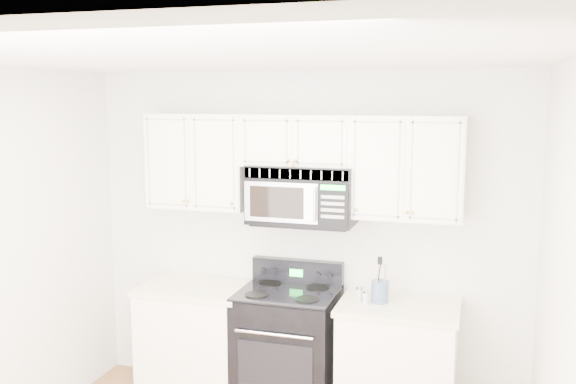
% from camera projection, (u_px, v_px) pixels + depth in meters
% --- Properties ---
extents(room, '(3.51, 3.51, 2.61)m').
position_uv_depth(room, '(218.00, 304.00, 3.45)').
color(room, brown).
rests_on(room, ground).
extents(base_cabinet_left, '(0.86, 0.65, 0.92)m').
position_uv_depth(base_cabinet_left, '(198.00, 344.00, 5.17)').
color(base_cabinet_left, white).
rests_on(base_cabinet_left, ground).
extents(base_cabinet_right, '(0.86, 0.65, 0.92)m').
position_uv_depth(base_cabinet_right, '(397.00, 368.00, 4.71)').
color(base_cabinet_right, white).
rests_on(base_cabinet_right, ground).
extents(range, '(0.74, 0.68, 1.12)m').
position_uv_depth(range, '(288.00, 348.00, 4.94)').
color(range, black).
rests_on(range, ground).
extents(upper_cabinets, '(2.44, 0.37, 0.75)m').
position_uv_depth(upper_cabinets, '(299.00, 159.00, 4.85)').
color(upper_cabinets, white).
rests_on(upper_cabinets, ground).
extents(microwave, '(0.80, 0.45, 0.44)m').
position_uv_depth(microwave, '(302.00, 194.00, 4.84)').
color(microwave, black).
rests_on(microwave, ground).
extents(utensil_crock, '(0.13, 0.13, 0.34)m').
position_uv_depth(utensil_crock, '(380.00, 291.00, 4.65)').
color(utensil_crock, slate).
rests_on(utensil_crock, base_cabinet_right).
extents(shaker_salt, '(0.05, 0.05, 0.11)m').
position_uv_depth(shaker_salt, '(359.00, 294.00, 4.68)').
color(shaker_salt, '#AEADBE').
rests_on(shaker_salt, base_cabinet_right).
extents(shaker_pepper, '(0.04, 0.04, 0.10)m').
position_uv_depth(shaker_pepper, '(366.00, 297.00, 4.61)').
color(shaker_pepper, '#AEADBE').
rests_on(shaker_pepper, base_cabinet_right).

